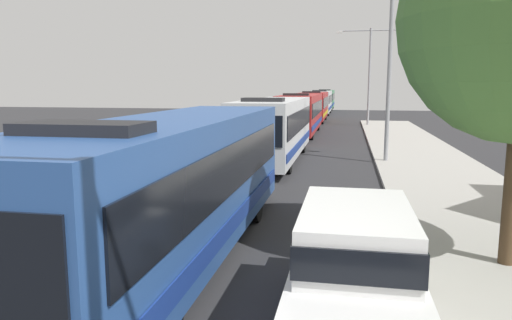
% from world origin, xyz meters
% --- Properties ---
extents(bus_lead, '(2.58, 11.49, 3.21)m').
position_xyz_m(bus_lead, '(-1.30, 13.41, 1.69)').
color(bus_lead, '#284C8C').
rests_on(bus_lead, ground_plane).
extents(bus_second_in_line, '(2.58, 11.37, 3.21)m').
position_xyz_m(bus_second_in_line, '(-1.30, 27.39, 1.69)').
color(bus_second_in_line, silver).
rests_on(bus_second_in_line, ground_plane).
extents(bus_middle, '(2.58, 12.40, 3.21)m').
position_xyz_m(bus_middle, '(-1.30, 40.78, 1.69)').
color(bus_middle, maroon).
rests_on(bus_middle, ground_plane).
extents(bus_fourth_in_line, '(2.58, 10.99, 3.21)m').
position_xyz_m(bus_fourth_in_line, '(-1.30, 54.47, 1.69)').
color(bus_fourth_in_line, maroon).
rests_on(bus_fourth_in_line, ground_plane).
extents(bus_rear, '(2.58, 11.82, 3.21)m').
position_xyz_m(bus_rear, '(-1.30, 68.02, 1.69)').
color(bus_rear, silver).
rests_on(bus_rear, ground_plane).
extents(bus_tail_end, '(2.58, 11.13, 3.21)m').
position_xyz_m(bus_tail_end, '(-1.30, 81.22, 1.69)').
color(bus_tail_end, '#33724C').
rests_on(bus_tail_end, ground_plane).
extents(white_suv, '(1.86, 4.88, 1.90)m').
position_xyz_m(white_suv, '(2.40, 11.09, 1.03)').
color(white_suv, white).
rests_on(white_suv, ground_plane).
extents(streetlamp_mid, '(6.10, 0.28, 8.50)m').
position_xyz_m(streetlamp_mid, '(4.10, 27.53, 5.35)').
color(streetlamp_mid, gray).
rests_on(streetlamp_mid, sidewalk).
extents(streetlamp_far, '(6.19, 0.28, 8.74)m').
position_xyz_m(streetlamp_far, '(4.10, 49.46, 5.48)').
color(streetlamp_far, gray).
rests_on(streetlamp_far, sidewalk).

